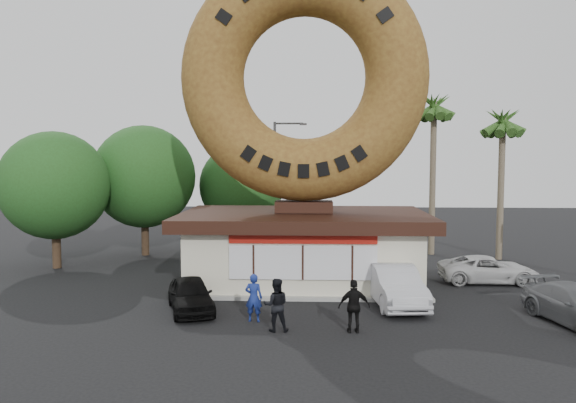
# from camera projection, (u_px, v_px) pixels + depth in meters

# --- Properties ---
(ground) EXTENTS (90.00, 90.00, 0.00)m
(ground) POSITION_uv_depth(u_px,v_px,m) (301.00, 321.00, 19.91)
(ground) COLOR black
(ground) RESTS_ON ground
(donut_shop) EXTENTS (11.20, 7.20, 3.80)m
(donut_shop) POSITION_uv_depth(u_px,v_px,m) (304.00, 245.00, 25.73)
(donut_shop) COLOR beige
(donut_shop) RESTS_ON ground
(giant_donut) EXTENTS (11.10, 2.83, 11.10)m
(giant_donut) POSITION_uv_depth(u_px,v_px,m) (304.00, 78.00, 25.13)
(giant_donut) COLOR olive
(giant_donut) RESTS_ON donut_shop
(tree_west) EXTENTS (6.00, 6.00, 7.65)m
(tree_west) POSITION_uv_depth(u_px,v_px,m) (144.00, 177.00, 32.89)
(tree_west) COLOR #473321
(tree_west) RESTS_ON ground
(tree_mid) EXTENTS (5.20, 5.20, 6.63)m
(tree_mid) POSITION_uv_depth(u_px,v_px,m) (242.00, 186.00, 34.70)
(tree_mid) COLOR #473321
(tree_mid) RESTS_ON ground
(tree_far) EXTENTS (5.60, 5.60, 7.14)m
(tree_far) POSITION_uv_depth(u_px,v_px,m) (54.00, 185.00, 29.08)
(tree_far) COLOR #473321
(tree_far) RESTS_ON ground
(palm_near) EXTENTS (2.60, 2.60, 9.75)m
(palm_near) POSITION_uv_depth(u_px,v_px,m) (434.00, 112.00, 32.85)
(palm_near) COLOR #726651
(palm_near) RESTS_ON ground
(palm_far) EXTENTS (2.60, 2.60, 8.75)m
(palm_far) POSITION_uv_depth(u_px,v_px,m) (503.00, 127.00, 31.29)
(palm_far) COLOR #726651
(palm_far) RESTS_ON ground
(street_lamp) EXTENTS (2.11, 0.20, 8.00)m
(street_lamp) POSITION_uv_depth(u_px,v_px,m) (277.00, 178.00, 35.56)
(street_lamp) COLOR #59595E
(street_lamp) RESTS_ON ground
(person_left) EXTENTS (0.67, 0.49, 1.71)m
(person_left) POSITION_uv_depth(u_px,v_px,m) (254.00, 298.00, 19.83)
(person_left) COLOR navy
(person_left) RESTS_ON ground
(person_center) EXTENTS (0.92, 0.74, 1.79)m
(person_center) POSITION_uv_depth(u_px,v_px,m) (276.00, 305.00, 18.72)
(person_center) COLOR black
(person_center) RESTS_ON ground
(person_right) EXTENTS (1.06, 0.49, 1.78)m
(person_right) POSITION_uv_depth(u_px,v_px,m) (354.00, 306.00, 18.57)
(person_right) COLOR black
(person_right) RESTS_ON ground
(car_black) EXTENTS (2.64, 4.03, 1.28)m
(car_black) POSITION_uv_depth(u_px,v_px,m) (191.00, 295.00, 21.15)
(car_black) COLOR black
(car_black) RESTS_ON ground
(car_silver) EXTENTS (2.14, 4.90, 1.56)m
(car_silver) POSITION_uv_depth(u_px,v_px,m) (395.00, 285.00, 22.08)
(car_silver) COLOR #BBBBC1
(car_silver) RESTS_ON ground
(car_white) EXTENTS (4.47, 2.08, 1.24)m
(car_white) POSITION_uv_depth(u_px,v_px,m) (488.00, 269.00, 25.94)
(car_white) COLOR silver
(car_white) RESTS_ON ground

